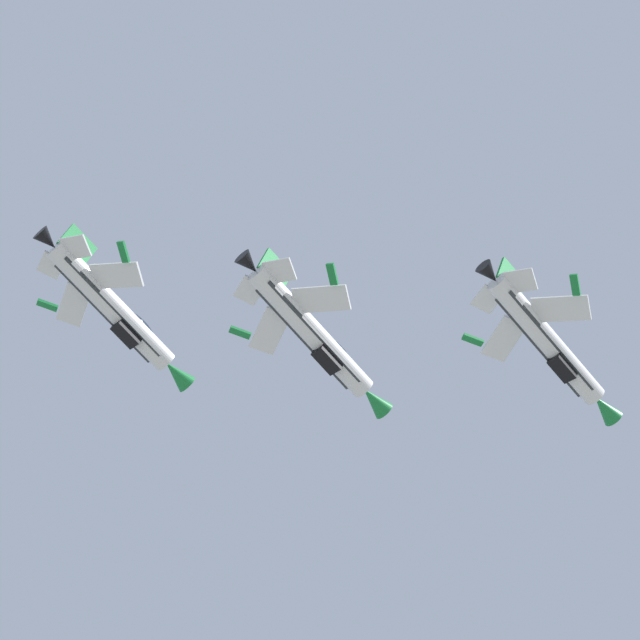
# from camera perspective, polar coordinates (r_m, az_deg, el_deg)

# --- Properties ---
(fighter_jet_lead) EXTENTS (9.64, 15.46, 5.00)m
(fighter_jet_lead) POSITION_cam_1_polar(r_m,az_deg,el_deg) (104.24, 9.24, -0.91)
(fighter_jet_lead) COLOR silver
(fighter_jet_left_wing) EXTENTS (9.73, 15.46, 4.90)m
(fighter_jet_left_wing) POSITION_cam_1_polar(r_m,az_deg,el_deg) (101.48, -0.26, -0.58)
(fighter_jet_left_wing) COLOR silver
(fighter_jet_right_wing) EXTENTS (9.50, 15.46, 5.13)m
(fighter_jet_right_wing) POSITION_cam_1_polar(r_m,az_deg,el_deg) (105.17, -8.34, 0.45)
(fighter_jet_right_wing) COLOR silver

